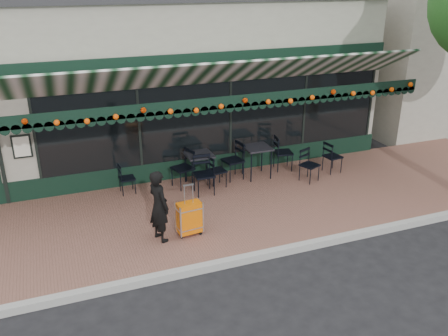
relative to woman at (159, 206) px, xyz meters
name	(u,v)px	position (x,y,z in m)	size (l,w,h in m)	color
ground	(238,261)	(1.24, -1.10, -0.89)	(80.00, 80.00, 0.00)	black
sidewalk	(205,213)	(1.24, 0.90, -0.82)	(18.00, 4.00, 0.15)	brown
curb	(240,260)	(1.24, -1.18, -0.82)	(18.00, 0.16, 0.15)	#9E9E99
restaurant_building	(145,71)	(1.24, 6.74, 1.38)	(12.00, 9.60, 4.50)	gray
woman	(159,206)	(0.00, 0.00, 0.00)	(0.54, 0.36, 1.49)	black
suitcase	(189,218)	(0.61, -0.03, -0.37)	(0.51, 0.32, 1.12)	#DB6106
cafe_table_a	(257,150)	(3.14, 2.23, 0.00)	(0.67, 0.67, 0.83)	black
cafe_table_b	(199,157)	(1.59, 2.31, -0.01)	(0.66, 0.66, 0.82)	black
chair_a_left	(233,161)	(2.50, 2.33, -0.25)	(0.50, 0.50, 0.99)	black
chair_a_right	(283,153)	(4.02, 2.43, -0.26)	(0.48, 0.48, 0.96)	black
chair_a_front	(310,165)	(4.29, 1.49, -0.32)	(0.42, 0.42, 0.85)	black
chair_a_extra	(333,157)	(5.18, 1.80, -0.32)	(0.43, 0.43, 0.86)	black
chair_b_left	(183,169)	(1.15, 2.30, -0.26)	(0.49, 0.49, 0.97)	black
chair_b_right	(217,171)	(1.95, 2.01, -0.33)	(0.42, 0.42, 0.83)	black
chair_b_front	(204,175)	(1.51, 1.72, -0.26)	(0.48, 0.48, 0.96)	black
chair_solo	(127,179)	(-0.22, 2.43, -0.37)	(0.38, 0.38, 0.75)	black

